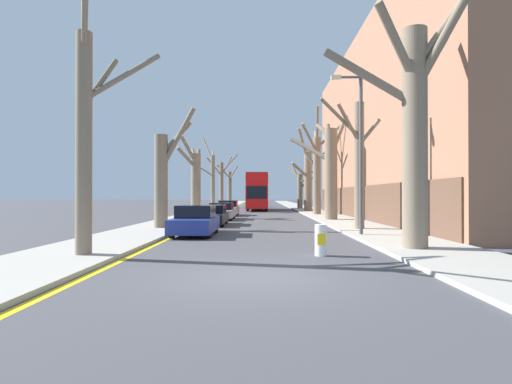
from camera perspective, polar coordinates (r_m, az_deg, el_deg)
name	(u,v)px	position (r m, az deg, el deg)	size (l,w,h in m)	color
ground_plane	(256,277)	(9.24, -0.04, -12.00)	(300.00, 300.00, 0.00)	#424247
sidewalk_left	(223,207)	(59.37, -4.76, -2.16)	(3.32, 120.00, 0.12)	#A39E93
sidewalk_right	(299,207)	(59.34, 6.23, -2.16)	(3.32, 120.00, 0.12)	#A39E93
building_facade_right	(420,128)	(33.52, 22.44, 8.45)	(10.08, 33.61, 14.04)	#93664C
kerb_line_stripe	(235,207)	(59.21, -2.99, -2.22)	(0.24, 120.00, 0.01)	yellow
street_tree_left_0	(86,126)	(12.90, -23.08, 8.67)	(2.96, 4.87, 8.61)	#7A6B56
street_tree_left_1	(163,176)	(22.01, -13.16, 2.28)	(2.49, 1.56, 6.55)	#7A6B56
street_tree_left_2	(195,181)	(32.42, -8.70, 1.63)	(1.82, 3.39, 6.50)	#7A6B56
street_tree_left_3	(212,180)	(42.93, -6.26, 1.77)	(1.77, 3.21, 8.32)	#7A6B56
street_tree_left_4	(222,182)	(53.77, -4.89, 1.50)	(4.05, 3.63, 7.52)	#7A6B56
street_tree_left_5	(229,187)	(63.81, -3.82, 0.79)	(3.32, 4.48, 6.63)	#7A6B56
street_tree_right_0	(414,123)	(14.27, 21.70, 9.17)	(4.81, 3.01, 8.12)	#7A6B56
street_tree_right_1	(358,162)	(21.40, 14.40, 4.24)	(2.85, 1.91, 6.78)	#7A6B56
street_tree_right_2	(330,168)	(29.18, 10.51, 3.40)	(4.35, 2.17, 7.78)	#7A6B56
street_tree_right_3	(317,168)	(36.91, 8.71, 3.43)	(4.35, 5.23, 9.71)	#7A6B56
street_tree_right_4	(308,178)	(44.39, 7.43, 2.02)	(4.79, 1.93, 9.11)	#7A6B56
street_tree_right_5	(300,188)	(52.04, 6.37, 0.57)	(3.90, 4.40, 5.71)	#7A6B56
double_decker_bus	(257,190)	(48.83, 0.19, 0.30)	(2.49, 11.16, 4.37)	red
parked_car_0	(195,221)	(18.65, -8.65, -4.12)	(1.82, 4.04, 1.38)	navy
parked_car_1	(212,215)	(24.76, -6.28, -3.34)	(1.72, 4.47, 1.24)	black
parked_car_2	(222,211)	(30.38, -4.95, -2.79)	(1.87, 4.42, 1.26)	#9EA3AD
parked_car_3	(228,208)	(36.25, -4.00, -2.34)	(1.80, 4.40, 1.36)	#9EA3AD
lamp_post	(358,145)	(18.31, 14.43, 6.52)	(1.40, 0.20, 7.22)	#4C4F54
traffic_bollard	(321,240)	(12.38, 9.24, -6.81)	(0.36, 0.37, 0.95)	white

